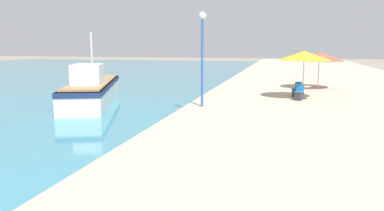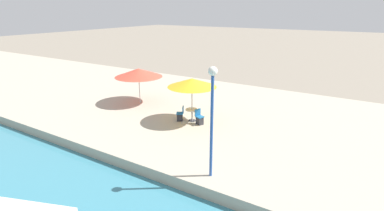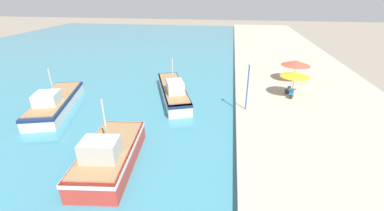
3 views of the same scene
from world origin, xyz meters
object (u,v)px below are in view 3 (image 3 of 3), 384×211
Objects in this scene: cafe_chair_left at (291,95)px; lamppost at (248,78)px; cafe_umbrella_white at (296,63)px; cafe_table at (292,91)px; fishing_boat_far at (173,91)px; cafe_umbrella_pink at (295,74)px; cafe_chair_right at (287,91)px; fishing_boat_mid at (55,102)px; fishing_boat_near at (109,154)px.

cafe_chair_left is 6.37m from lamppost.
cafe_umbrella_white is 4.23× the size of cafe_table.
lamppost is (7.52, -2.87, 2.77)m from fishing_boat_far.
cafe_umbrella_pink is 1.88m from cafe_table.
fishing_boat_far reaches higher than cafe_umbrella_pink.
cafe_chair_right is at bearing 119.64° from cafe_table.
cafe_umbrella_white is (24.36, 10.85, 1.93)m from fishing_boat_mid.
cafe_table is at bearing 27.07° from cafe_umbrella_pink.
fishing_boat_mid is at bearing -174.85° from lamppost.
lamppost is at bearing -164.49° from cafe_chair_right.
cafe_table is at bearing -90.00° from cafe_chair_right.
fishing_boat_far is at bearing 76.07° from fishing_boat_near.
fishing_boat_near is 9.46× the size of cafe_table.
fishing_boat_mid is 23.66m from cafe_chair_right.
cafe_chair_right is (-0.10, 1.30, 0.00)m from cafe_chair_left.
fishing_boat_far is 12.23m from cafe_chair_right.
fishing_boat_near is at bearing -164.52° from cafe_chair_right.
fishing_boat_mid is 11.63m from fishing_boat_far.
fishing_boat_far is at bearing 22.91° from cafe_chair_left.
fishing_boat_mid is 2.14× the size of lamppost.
cafe_umbrella_pink is 2.21m from cafe_chair_right.
fishing_boat_far reaches higher than cafe_table.
fishing_boat_far is 12.21m from cafe_chair_left.
fishing_boat_near reaches higher than fishing_boat_far.
cafe_umbrella_pink is at bearing -87.40° from cafe_chair_left.
cafe_chair_left is at bearing -3.56° from fishing_boat_mid.
fishing_boat_near is 2.60× the size of cafe_umbrella_pink.
cafe_chair_left is (12.20, 0.44, 0.01)m from fishing_boat_far.
lamppost reaches higher than cafe_umbrella_white.
cafe_umbrella_pink is 3.20× the size of cafe_chair_left.
cafe_umbrella_pink is at bearing -152.93° from cafe_table.
fishing_boat_near is at bearing -134.89° from lamppost.
cafe_umbrella_white is at bearing 77.21° from cafe_table.
cafe_table is 6.84m from lamppost.
lamppost is (-4.58, -4.61, 2.77)m from cafe_chair_right.
cafe_umbrella_pink is (14.09, 13.18, 2.01)m from fishing_boat_near.
cafe_chair_left is at bearing -18.05° from fishing_boat_far.
cafe_umbrella_white is 0.74× the size of lamppost.
cafe_chair_left is at bearing -108.27° from cafe_umbrella_pink.
cafe_table is (0.04, 0.02, -1.88)m from cafe_umbrella_pink.
fishing_boat_mid is 23.45m from cafe_chair_left.
fishing_boat_mid is (-9.05, 7.58, -0.13)m from fishing_boat_near.
lamppost reaches higher than fishing_boat_near.
fishing_boat_far is 13.03× the size of cafe_table.
fishing_boat_near is 8.32× the size of cafe_chair_right.
lamppost is (18.24, 1.64, 2.81)m from fishing_boat_mid.
cafe_chair_right is 7.07m from lamppost.
fishing_boat_far is at bearing -174.98° from cafe_umbrella_pink.
cafe_umbrella_pink is 2.20m from cafe_chair_left.
fishing_boat_far is 15.16m from cafe_umbrella_white.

